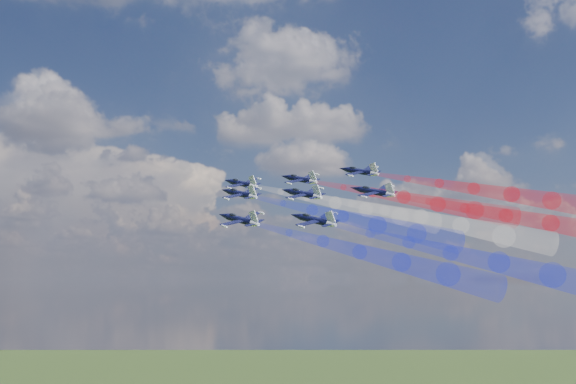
{
  "coord_description": "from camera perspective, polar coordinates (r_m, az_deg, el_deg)",
  "views": [
    {
      "loc": [
        -20.44,
        -154.48,
        109.07
      ],
      "look_at": [
        0.03,
        -12.49,
        128.56
      ],
      "focal_mm": 40.13,
      "sensor_mm": 36.0,
      "label": 1
    }
  ],
  "objects": [
    {
      "name": "jet_lead",
      "position": [
        157.37,
        -4.13,
        0.75
      ],
      "size": [
        15.76,
        15.94,
        9.28
      ],
      "primitive_type": null,
      "rotation": [
        0.25,
        -0.34,
        0.58
      ],
      "color": "black"
    },
    {
      "name": "trail_lead",
      "position": [
        136.16,
        4.19,
        -0.95
      ],
      "size": [
        33.54,
        41.77,
        16.83
      ],
      "primitive_type": null,
      "rotation": [
        0.25,
        -0.34,
        0.58
      ],
      "color": "white"
    },
    {
      "name": "jet_inner_left",
      "position": [
        144.03,
        -4.26,
        -0.16
      ],
      "size": [
        15.76,
        15.94,
        9.28
      ],
      "primitive_type": null,
      "rotation": [
        0.25,
        -0.34,
        0.58
      ],
      "color": "black"
    },
    {
      "name": "trail_inner_left",
      "position": [
        123.0,
        4.94,
        -2.19
      ],
      "size": [
        33.54,
        41.77,
        16.83
      ],
      "primitive_type": null,
      "rotation": [
        0.25,
        -0.34,
        0.58
      ],
      "color": "#1B28ED"
    },
    {
      "name": "jet_inner_right",
      "position": [
        155.74,
        1.09,
        1.14
      ],
      "size": [
        15.76,
        15.94,
        9.28
      ],
      "primitive_type": null,
      "rotation": [
        0.25,
        -0.34,
        0.58
      ],
      "color": "black"
    },
    {
      "name": "trail_inner_right",
      "position": [
        136.67,
        10.21,
        -0.51
      ],
      "size": [
        33.54,
        41.77,
        16.83
      ],
      "primitive_type": null,
      "rotation": [
        0.25,
        -0.34,
        0.58
      ],
      "color": "red"
    },
    {
      "name": "jet_outer_left",
      "position": [
        127.22,
        -4.27,
        -2.47
      ],
      "size": [
        15.76,
        15.94,
        9.28
      ],
      "primitive_type": null,
      "rotation": [
        0.25,
        -0.34,
        0.58
      ],
      "color": "black"
    },
    {
      "name": "trail_outer_left",
      "position": [
        106.69,
        6.38,
        -5.26
      ],
      "size": [
        33.54,
        41.77,
        16.83
      ],
      "primitive_type": null,
      "rotation": [
        0.25,
        -0.34,
        0.58
      ],
      "color": "#1B28ED"
    },
    {
      "name": "jet_center_third",
      "position": [
        139.77,
        1.33,
        -0.16
      ],
      "size": [
        15.76,
        15.94,
        9.28
      ],
      "primitive_type": null,
      "rotation": [
        0.25,
        -0.34,
        0.58
      ],
      "color": "black"
    },
    {
      "name": "trail_center_third",
      "position": [
        121.15,
        11.68,
        -2.22
      ],
      "size": [
        33.54,
        41.77,
        16.83
      ],
      "primitive_type": null,
      "rotation": [
        0.25,
        -0.34,
        0.58
      ],
      "color": "white"
    },
    {
      "name": "jet_outer_right",
      "position": [
        155.74,
        6.4,
        1.82
      ],
      "size": [
        15.76,
        15.94,
        9.28
      ],
      "primitive_type": null,
      "rotation": [
        0.25,
        -0.34,
        0.58
      ],
      "color": "black"
    },
    {
      "name": "trail_outer_right",
      "position": [
        138.99,
        16.13,
        0.26
      ],
      "size": [
        33.54,
        41.77,
        16.83
      ],
      "primitive_type": null,
      "rotation": [
        0.25,
        -0.34,
        0.58
      ],
      "color": "red"
    },
    {
      "name": "jet_rear_left",
      "position": [
        125.64,
        2.38,
        -2.5
      ],
      "size": [
        15.76,
        15.94,
        9.28
      ],
      "primitive_type": null,
      "rotation": [
        0.25,
        -0.34,
        0.58
      ],
      "color": "black"
    },
    {
      "name": "trail_rear_left",
      "position": [
        107.99,
        14.25,
        -5.2
      ],
      "size": [
        33.54,
        41.77,
        16.83
      ],
      "primitive_type": null,
      "rotation": [
        0.25,
        -0.34,
        0.58
      ],
      "color": "#1B28ED"
    },
    {
      "name": "jet_rear_right",
      "position": [
        139.97,
        7.63,
        0.03
      ],
      "size": [
        15.76,
        15.94,
        9.28
      ],
      "primitive_type": null,
      "rotation": [
        0.25,
        -0.34,
        0.58
      ],
      "color": "black"
    },
    {
      "name": "trail_rear_right",
      "position": [
        124.2,
        18.73,
        -1.96
      ],
      "size": [
        33.54,
        41.77,
        16.83
      ],
      "primitive_type": null,
      "rotation": [
        0.25,
        -0.34,
        0.58
      ],
      "color": "red"
    }
  ]
}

